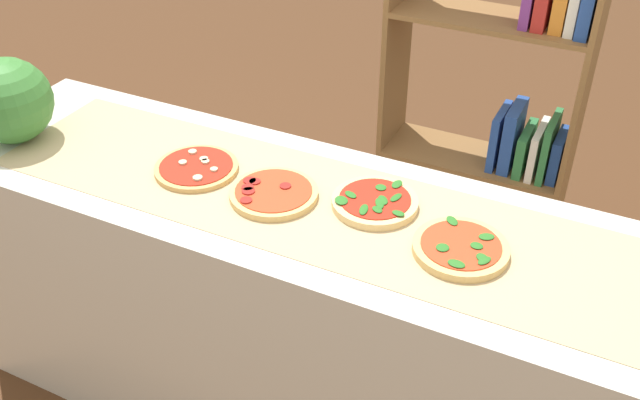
% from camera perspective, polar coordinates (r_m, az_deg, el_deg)
% --- Properties ---
extents(counter, '(2.35, 0.62, 0.91)m').
position_cam_1_polar(counter, '(2.24, 0.00, -9.98)').
color(counter, beige).
rests_on(counter, ground_plane).
extents(parchment_paper, '(1.94, 0.46, 0.00)m').
position_cam_1_polar(parchment_paper, '(1.94, 0.00, -0.46)').
color(parchment_paper, tan).
rests_on(parchment_paper, counter).
extents(pizza_mushroom_0, '(0.24, 0.24, 0.02)m').
position_cam_1_polar(pizza_mushroom_0, '(2.11, -9.79, 2.51)').
color(pizza_mushroom_0, tan).
rests_on(pizza_mushroom_0, parchment_paper).
extents(pizza_pepperoni_1, '(0.24, 0.24, 0.03)m').
position_cam_1_polar(pizza_pepperoni_1, '(1.98, -3.72, 0.55)').
color(pizza_pepperoni_1, '#DBB26B').
rests_on(pizza_pepperoni_1, parchment_paper).
extents(pizza_spinach_2, '(0.23, 0.23, 0.03)m').
position_cam_1_polar(pizza_spinach_2, '(1.94, 4.37, -0.15)').
color(pizza_spinach_2, '#E5C17F').
rests_on(pizza_spinach_2, parchment_paper).
extents(pizza_spinach_3, '(0.24, 0.24, 0.03)m').
position_cam_1_polar(pizza_spinach_3, '(1.81, 11.09, -3.76)').
color(pizza_spinach_3, '#DBB26B').
rests_on(pizza_spinach_3, parchment_paper).
extents(watermelon, '(0.26, 0.26, 0.26)m').
position_cam_1_polar(watermelon, '(2.38, -23.45, 7.23)').
color(watermelon, '#387A33').
rests_on(watermelon, counter).
extents(bookshelf, '(0.71, 0.27, 1.70)m').
position_cam_1_polar(bookshelf, '(2.72, 14.38, 7.63)').
color(bookshelf, brown).
rests_on(bookshelf, ground_plane).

